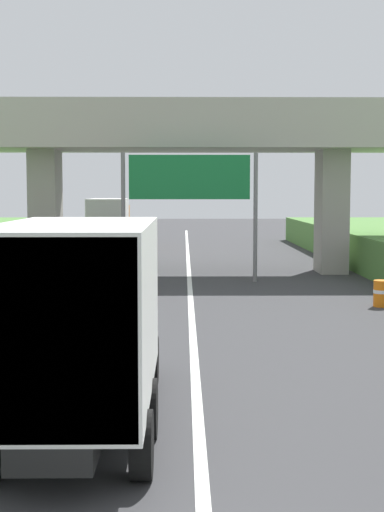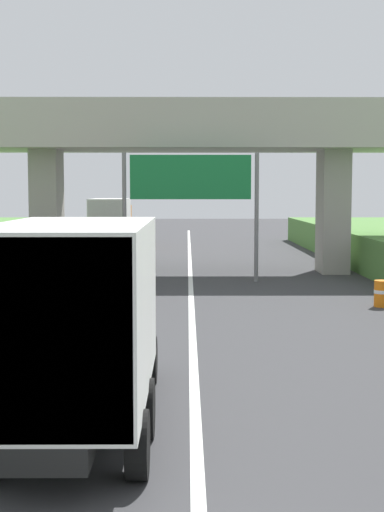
{
  "view_description": "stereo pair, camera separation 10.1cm",
  "coord_description": "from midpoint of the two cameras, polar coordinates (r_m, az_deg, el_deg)",
  "views": [
    {
      "loc": [
        -0.24,
        -5.16,
        3.92
      ],
      "look_at": [
        0.0,
        16.71,
        2.0
      ],
      "focal_mm": 51.93,
      "sensor_mm": 36.0,
      "label": 1
    },
    {
      "loc": [
        -0.14,
        -5.17,
        3.92
      ],
      "look_at": [
        0.0,
        16.71,
        2.0
      ],
      "focal_mm": 51.93,
      "sensor_mm": 36.0,
      "label": 2
    }
  ],
  "objects": [
    {
      "name": "lane_centre_stripe",
      "position": [
        29.74,
        -0.26,
        -2.55
      ],
      "size": [
        0.2,
        88.62,
        0.01
      ],
      "primitive_type": "cube",
      "color": "white",
      "rests_on": "ground"
    },
    {
      "name": "overpass_bridge",
      "position": [
        35.62,
        -0.33,
        8.57
      ],
      "size": [
        40.0,
        4.8,
        8.07
      ],
      "color": "#ADA89E",
      "rests_on": "ground"
    },
    {
      "name": "overhead_highway_sign",
      "position": [
        31.9,
        -0.29,
        5.41
      ],
      "size": [
        5.88,
        0.18,
        5.57
      ],
      "color": "slate",
      "rests_on": "ground"
    },
    {
      "name": "truck_white",
      "position": [
        12.36,
        -8.54,
        -4.3
      ],
      "size": [
        2.44,
        7.3,
        3.44
      ],
      "color": "black",
      "rests_on": "ground"
    },
    {
      "name": "truck_orange",
      "position": [
        49.04,
        -6.44,
        2.67
      ],
      "size": [
        2.44,
        7.3,
        3.44
      ],
      "color": "black",
      "rests_on": "ground"
    },
    {
      "name": "car_red",
      "position": [
        28.48,
        -10.26,
        -1.24
      ],
      "size": [
        1.86,
        4.1,
        1.72
      ],
      "color": "red",
      "rests_on": "ground"
    },
    {
      "name": "construction_barrel_3",
      "position": [
        25.98,
        14.3,
        -2.8
      ],
      "size": [
        0.57,
        0.57,
        0.9
      ],
      "color": "orange",
      "rests_on": "ground"
    }
  ]
}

